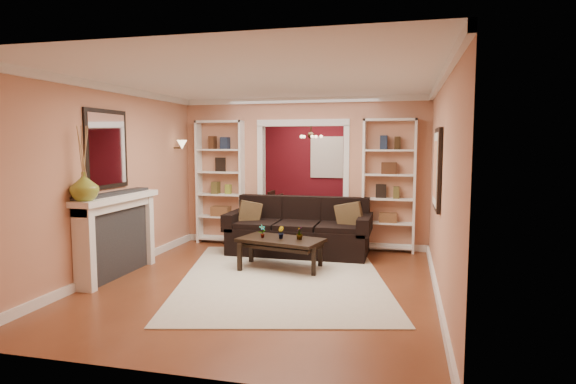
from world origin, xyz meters
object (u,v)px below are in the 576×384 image
(bookshelf_left, at_px, (221,182))
(bookshelf_right, at_px, (389,186))
(fireplace, at_px, (119,236))
(dining_table, at_px, (311,218))
(sofa, at_px, (299,226))
(coffee_table, at_px, (281,254))

(bookshelf_left, bearing_deg, bookshelf_right, 0.00)
(fireplace, distance_m, dining_table, 4.60)
(sofa, bearing_deg, coffee_table, -92.35)
(sofa, distance_m, bookshelf_left, 1.86)
(fireplace, relative_size, dining_table, 1.08)
(bookshelf_left, height_order, dining_table, bookshelf_left)
(bookshelf_left, relative_size, bookshelf_right, 1.00)
(sofa, bearing_deg, bookshelf_left, 160.41)
(coffee_table, xyz_separation_m, fireplace, (-2.13, -0.91, 0.35))
(bookshelf_left, distance_m, fireplace, 2.65)
(sofa, bearing_deg, fireplace, -138.06)
(fireplace, bearing_deg, dining_table, 64.82)
(bookshelf_left, distance_m, bookshelf_right, 3.10)
(bookshelf_left, relative_size, fireplace, 1.35)
(coffee_table, distance_m, bookshelf_right, 2.40)
(bookshelf_right, bearing_deg, coffee_table, -133.06)
(sofa, relative_size, bookshelf_left, 1.06)
(sofa, xyz_separation_m, bookshelf_left, (-1.63, 0.58, 0.67))
(bookshelf_left, bearing_deg, coffee_table, -45.55)
(sofa, height_order, bookshelf_left, bookshelf_left)
(coffee_table, bearing_deg, bookshelf_right, 60.39)
(bookshelf_right, bearing_deg, bookshelf_left, 180.00)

